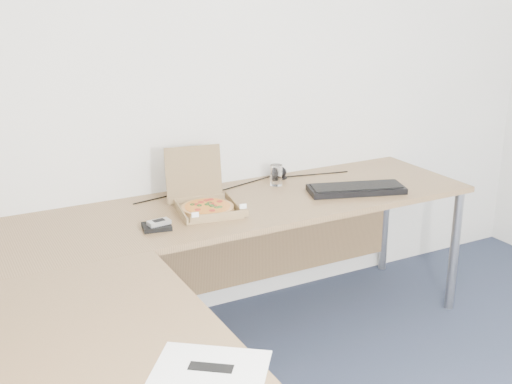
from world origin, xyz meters
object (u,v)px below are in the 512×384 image
pizza_box (206,204)px  drinking_glass (276,175)px  wallet (157,226)px  desk (211,253)px  keyboard (356,189)px

pizza_box → drinking_glass: pizza_box is taller
wallet → desk: bearing=-56.0°
desk → drinking_glass: bearing=42.6°
wallet → keyboard: bearing=10.4°
drinking_glass → keyboard: (0.31, -0.30, -0.04)m
desk → wallet: bearing=113.8°
pizza_box → wallet: bearing=-149.4°
drinking_glass → keyboard: bearing=-44.5°
desk → wallet: size_ratio=20.27×
wallet → pizza_box: bearing=30.8°
desk → wallet: (-0.13, 0.30, 0.04)m
pizza_box → keyboard: bearing=2.6°
desk → drinking_glass: size_ratio=22.32×
desk → pizza_box: size_ratio=7.74×
desk → pizza_box: bearing=68.8°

